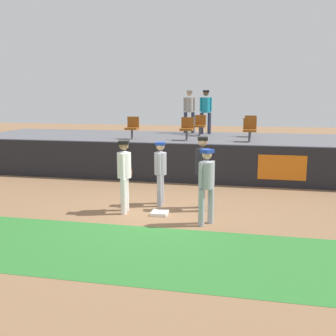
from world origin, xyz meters
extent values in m
plane|color=#846042|center=(0.00, 0.00, 0.00)|extent=(60.00, 60.00, 0.00)
cube|color=#2D722D|center=(0.00, -2.51, 0.00)|extent=(18.00, 2.80, 0.01)
cube|color=white|center=(0.04, -0.14, 0.04)|extent=(0.40, 0.40, 0.08)
cylinder|color=white|center=(-0.89, 0.06, 0.45)|extent=(0.15, 0.15, 0.89)
cylinder|color=white|center=(-0.84, -0.26, 0.45)|extent=(0.15, 0.15, 0.89)
cylinder|color=white|center=(-0.87, -0.10, 1.21)|extent=(0.39, 0.39, 0.63)
sphere|color=#8C6647|center=(-0.87, -0.10, 1.70)|extent=(0.23, 0.23, 0.23)
cube|color=black|center=(-0.87, -0.10, 1.78)|extent=(0.28, 0.28, 0.08)
cylinder|color=white|center=(-0.90, 0.10, 1.23)|extent=(0.09, 0.09, 0.59)
cylinder|color=white|center=(-0.84, -0.31, 1.23)|extent=(0.09, 0.09, 0.59)
ellipsoid|color=brown|center=(-0.80, 0.12, 0.97)|extent=(0.15, 0.22, 0.28)
cylinder|color=#9EA3AD|center=(-0.15, 0.90, 0.42)|extent=(0.14, 0.14, 0.84)
cylinder|color=#9EA3AD|center=(-0.13, 0.59, 0.42)|extent=(0.14, 0.14, 0.84)
cylinder|color=#9EA3AD|center=(-0.14, 0.75, 1.13)|extent=(0.35, 0.35, 0.59)
sphere|color=tan|center=(-0.14, 0.75, 1.60)|extent=(0.22, 0.22, 0.22)
cube|color=#193899|center=(-0.14, 0.75, 1.67)|extent=(0.25, 0.25, 0.08)
cylinder|color=#9EA3AD|center=(-0.16, 0.94, 1.15)|extent=(0.09, 0.09, 0.55)
cylinder|color=#9EA3AD|center=(-0.13, 0.55, 1.15)|extent=(0.09, 0.09, 0.55)
cylinder|color=#9EA3AD|center=(1.35, -0.53, 0.43)|extent=(0.15, 0.15, 0.85)
cylinder|color=#9EA3AD|center=(1.16, -0.78, 0.43)|extent=(0.15, 0.15, 0.85)
cylinder|color=#9EA3AD|center=(1.25, -0.66, 1.16)|extent=(0.46, 0.46, 0.60)
sphere|color=tan|center=(1.25, -0.66, 1.63)|extent=(0.22, 0.22, 0.22)
cube|color=#193899|center=(1.25, -0.66, 1.70)|extent=(0.33, 0.33, 0.08)
cylinder|color=#9EA3AD|center=(1.37, -0.50, 1.17)|extent=(0.09, 0.09, 0.56)
cylinder|color=#9EA3AD|center=(1.13, -0.82, 1.17)|extent=(0.09, 0.09, 0.56)
cylinder|color=#4C4C51|center=(0.98, 0.72, 0.46)|extent=(0.16, 0.16, 0.93)
cylinder|color=#4C4C51|center=(1.02, 0.39, 0.46)|extent=(0.16, 0.16, 0.93)
cylinder|color=black|center=(1.00, 0.56, 1.26)|extent=(0.40, 0.40, 0.65)
sphere|color=tan|center=(1.00, 0.56, 1.77)|extent=(0.24, 0.24, 0.24)
cube|color=black|center=(1.00, 0.56, 1.85)|extent=(0.29, 0.29, 0.09)
cylinder|color=black|center=(0.97, 0.77, 1.28)|extent=(0.10, 0.10, 0.61)
cylinder|color=black|center=(1.03, 0.34, 1.28)|extent=(0.10, 0.10, 0.61)
cube|color=black|center=(0.00, 3.62, 0.66)|extent=(18.00, 0.24, 1.33)
cube|color=orange|center=(3.18, 3.50, 0.66)|extent=(1.50, 0.02, 0.80)
cube|color=#59595E|center=(0.00, 6.19, 0.65)|extent=(18.00, 4.80, 1.29)
cylinder|color=#4C4C51|center=(2.13, 4.99, 1.49)|extent=(0.08, 0.08, 0.40)
cube|color=#8C4714|center=(2.13, 4.99, 1.69)|extent=(0.47, 0.44, 0.08)
cube|color=#8C4714|center=(2.13, 5.18, 1.93)|extent=(0.47, 0.06, 0.40)
cylinder|color=#4C4C51|center=(-0.14, 4.99, 1.49)|extent=(0.08, 0.08, 0.40)
cube|color=#8C4714|center=(-0.14, 4.99, 1.69)|extent=(0.46, 0.44, 0.08)
cube|color=#8C4714|center=(-0.14, 5.18, 1.93)|extent=(0.46, 0.06, 0.40)
cylinder|color=#4C4C51|center=(0.11, 6.79, 1.49)|extent=(0.08, 0.08, 0.40)
cube|color=#8C4714|center=(0.11, 6.79, 1.69)|extent=(0.45, 0.44, 0.08)
cube|color=#8C4714|center=(0.11, 6.98, 1.93)|extent=(0.45, 0.06, 0.40)
cylinder|color=#4C4C51|center=(2.14, 6.79, 1.49)|extent=(0.08, 0.08, 0.40)
cube|color=#8C4714|center=(2.14, 6.79, 1.69)|extent=(0.46, 0.44, 0.08)
cube|color=#8C4714|center=(2.14, 6.98, 1.93)|extent=(0.46, 0.06, 0.40)
cylinder|color=#4C4C51|center=(-2.24, 4.99, 1.49)|extent=(0.08, 0.08, 0.40)
cube|color=#8C4714|center=(-2.24, 4.99, 1.69)|extent=(0.45, 0.44, 0.08)
cube|color=#8C4714|center=(-2.24, 5.18, 1.93)|extent=(0.45, 0.06, 0.40)
cylinder|color=#33384C|center=(0.40, 7.70, 1.75)|extent=(0.16, 0.16, 0.91)
cylinder|color=#33384C|center=(0.08, 7.63, 1.75)|extent=(0.16, 0.16, 0.91)
cylinder|color=teal|center=(0.24, 7.66, 2.53)|extent=(0.42, 0.42, 0.64)
sphere|color=brown|center=(0.24, 7.66, 3.03)|extent=(0.24, 0.24, 0.24)
cube|color=black|center=(0.24, 7.66, 3.10)|extent=(0.30, 0.30, 0.08)
cylinder|color=teal|center=(0.45, 7.71, 2.55)|extent=(0.09, 0.09, 0.60)
cylinder|color=teal|center=(0.03, 7.62, 2.55)|extent=(0.09, 0.09, 0.60)
cylinder|color=#33384C|center=(-0.37, 8.06, 1.75)|extent=(0.15, 0.15, 0.91)
cylinder|color=#33384C|center=(-0.69, 8.00, 1.75)|extent=(0.15, 0.15, 0.91)
cylinder|color=#A5998C|center=(-0.53, 8.03, 2.52)|extent=(0.41, 0.41, 0.64)
sphere|color=tan|center=(-0.53, 8.03, 3.02)|extent=(0.24, 0.24, 0.24)
cube|color=#A5998C|center=(-0.53, 8.03, 3.10)|extent=(0.29, 0.29, 0.08)
cylinder|color=#A5998C|center=(-0.32, 8.06, 2.54)|extent=(0.09, 0.09, 0.60)
cylinder|color=#A5998C|center=(-0.74, 7.99, 2.54)|extent=(0.09, 0.09, 0.60)
camera|label=1|loc=(2.21, -9.32, 2.90)|focal=42.25mm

